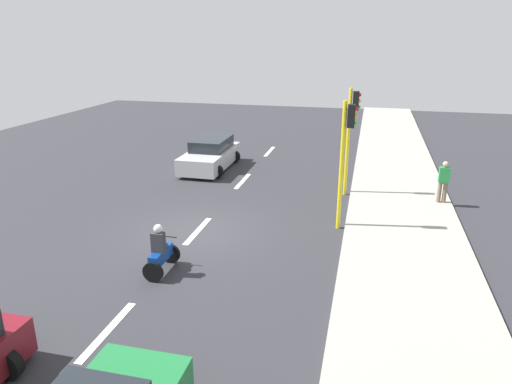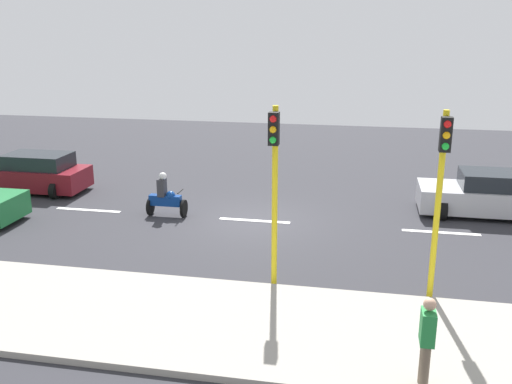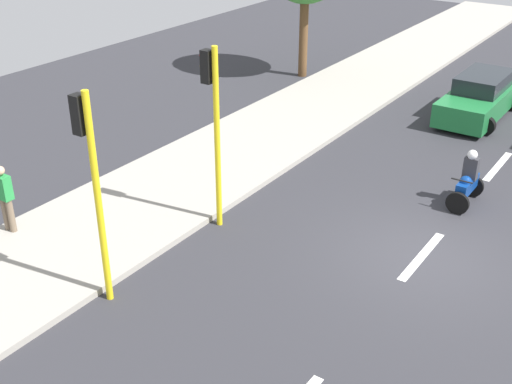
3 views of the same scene
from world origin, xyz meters
TOP-DOWN VIEW (x-y plane):
  - ground_plane at (0.00, 0.00)m, footprint 40.00×60.00m
  - sidewalk at (7.00, 0.00)m, footprint 4.00×60.00m
  - lane_stripe_north at (0.00, -6.00)m, footprint 0.20×2.40m
  - lane_stripe_mid at (0.00, 0.00)m, footprint 0.20×2.40m
  - lane_stripe_south at (0.00, 6.00)m, footprint 0.20×2.40m
  - lane_stripe_far_south at (0.00, 12.00)m, footprint 0.20×2.40m
  - car_silver at (-2.19, 7.77)m, footprint 2.35×4.50m
  - motorcycle at (0.05, -3.08)m, footprint 0.60×1.30m
  - pedestrian_near_signal at (8.58, 4.71)m, footprint 0.40×0.24m
  - traffic_light_corner at (4.85, 5.20)m, footprint 0.49×0.24m
  - traffic_light_midblock at (4.85, 1.43)m, footprint 0.49×0.24m

SIDE VIEW (x-z plane):
  - ground_plane at x=0.00m, z-range -0.10..0.00m
  - lane_stripe_north at x=0.00m, z-range 0.00..0.01m
  - lane_stripe_mid at x=0.00m, z-range 0.00..0.01m
  - lane_stripe_south at x=0.00m, z-range 0.00..0.01m
  - lane_stripe_far_south at x=0.00m, z-range 0.00..0.01m
  - sidewalk at x=7.00m, z-range 0.00..0.15m
  - motorcycle at x=0.05m, z-range -0.12..1.41m
  - car_silver at x=-2.19m, z-range -0.05..1.47m
  - pedestrian_near_signal at x=8.58m, z-range 0.21..1.90m
  - traffic_light_corner at x=4.85m, z-range 0.68..5.18m
  - traffic_light_midblock at x=4.85m, z-range 0.68..5.18m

